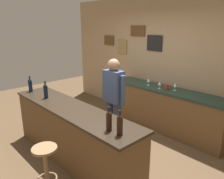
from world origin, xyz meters
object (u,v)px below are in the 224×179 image
Objects in this scene: bar_stool at (46,163)px; wine_bottle_d at (120,124)px; wine_glass_b at (160,83)px; wine_bottle_a at (30,85)px; bartender at (114,98)px; wine_bottle_c at (109,120)px; wine_glass_c at (175,85)px; wine_glass_a at (148,80)px; coffee_mug at (167,87)px; wine_bottle_b at (46,91)px.

wine_bottle_d is at bearing 40.05° from bar_stool.
wine_glass_b reaches higher than bar_stool.
wine_bottle_a is at bearing -179.61° from wine_bottle_d.
bartender is 10.45× the size of wine_glass_b.
wine_bottle_c is (0.84, -0.88, 0.12)m from bartender.
wine_bottle_d is at bearing -66.90° from wine_glass_b.
bar_stool is 2.70m from wine_glass_b.
wine_bottle_d is 1.97× the size of wine_glass_b.
wine_glass_b is at bearing -158.54° from wine_glass_c.
coffee_mug is (0.44, 0.05, -0.06)m from wine_glass_a.
wine_glass_a is (-1.18, 2.07, -0.05)m from wine_bottle_d.
wine_glass_b is at bearing -141.52° from coffee_mug.
coffee_mug reaches higher than bar_stool.
wine_glass_c is at bearing 71.08° from bartender.
bartender reaches higher than wine_glass_c.
wine_bottle_c is 2.16m from wine_glass_b.
wine_bottle_c is at bearing -175.18° from wine_bottle_d.
wine_bottle_c is (0.56, 0.60, 0.60)m from bar_stool.
wine_bottle_d is at bearing -60.28° from wine_glass_a.
bartender is 5.29× the size of wine_bottle_d.
wine_bottle_a is 1.00× the size of wine_bottle_d.
wine_bottle_c is at bearing -74.85° from coffee_mug.
wine_bottle_b is at bearing 3.34° from wine_bottle_a.
coffee_mug is at bearing 62.44° from wine_bottle_b.
coffee_mug is at bearing 105.15° from wine_bottle_c.
wine_bottle_d reaches higher than wine_glass_a.
wine_bottle_a is at bearing 160.51° from bar_stool.
bartender is at bearing -108.92° from wine_glass_c.
wine_bottle_d is 2.20m from wine_glass_b.
wine_bottle_d reaches higher than bar_stool.
wine_bottle_b is at bearing -120.90° from wine_glass_c.
bar_stool is 2.22× the size of wine_bottle_a.
bartender reaches higher than wine_bottle_a.
bar_stool is 2.81m from wine_glass_c.
wine_glass_b is 0.16m from coffee_mug.
wine_bottle_a is (-1.39, -0.88, 0.12)m from bartender.
wine_glass_a is at bearing 72.15° from wine_bottle_b.
wine_bottle_b is at bearing -134.50° from bartender.
bartender is 5.29× the size of wine_bottle_c.
wine_bottle_a is 1.97× the size of wine_glass_c.
wine_bottle_d is at bearing -40.55° from bartender.
wine_bottle_a is at bearing -176.66° from wine_bottle_b.
wine_bottle_a reaches higher than coffee_mug.
wine_glass_a is 0.44m from coffee_mug.
coffee_mug is at bearing 109.42° from wine_bottle_d.
bartender is 2.38× the size of bar_stool.
wine_bottle_a is at bearing -120.31° from wine_glass_a.
wine_glass_a is 1.00× the size of wine_glass_c.
wine_bottle_c is 1.97× the size of wine_glass_b.
wine_bottle_b reaches higher than wine_glass_b.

